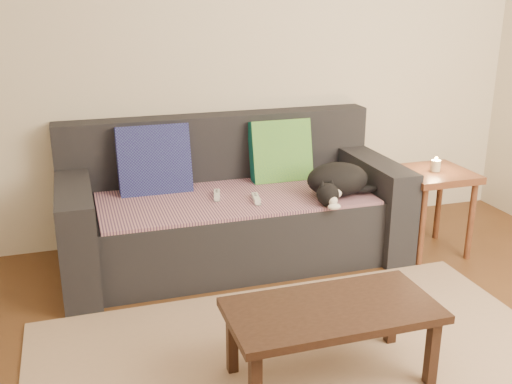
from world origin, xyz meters
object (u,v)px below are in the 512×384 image
wii_remote_b (256,199)px  coffee_table (332,316)px  cat (337,181)px  wii_remote_a (217,195)px  sofa (231,211)px  side_table (434,185)px

wii_remote_b → coffee_table: (-0.03, -1.18, -0.14)m
cat → wii_remote_a: bearing=148.9°
wii_remote_b → coffee_table: wii_remote_b is taller
sofa → wii_remote_a: (-0.11, -0.08, 0.15)m
wii_remote_a → wii_remote_b: (0.21, -0.14, 0.00)m
sofa → cat: size_ratio=4.40×
cat → wii_remote_a: (-0.71, 0.20, -0.08)m
wii_remote_b → side_table: side_table is taller
sofa → side_table: (1.26, -0.33, 0.15)m
sofa → coffee_table: size_ratio=2.31×
wii_remote_a → coffee_table: size_ratio=0.17×
sofa → side_table: size_ratio=3.78×
sofa → cat: bearing=-25.5°
wii_remote_b → coffee_table: 1.19m
cat → wii_remote_b: bearing=157.5°
wii_remote_a → side_table: (1.37, -0.24, 0.00)m
coffee_table → sofa: bearing=92.7°
cat → side_table: cat is taller
wii_remote_b → side_table: size_ratio=0.27×
wii_remote_a → wii_remote_b: same height
cat → wii_remote_b: 0.51m
cat → wii_remote_a: 0.74m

